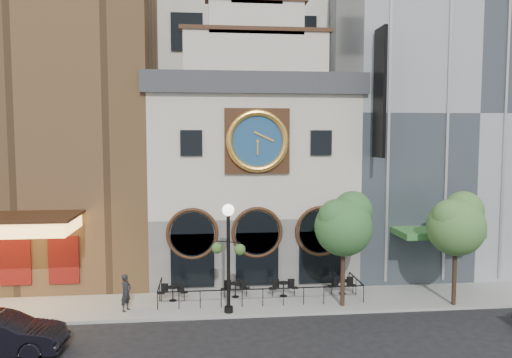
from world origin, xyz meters
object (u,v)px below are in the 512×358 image
object	(u,v)px
bistro_0	(173,292)
bistro_3	(342,286)
tree_left	(344,222)
bistro_2	(283,288)
bistro_1	(235,289)
pedestrian	(126,292)
tree_right	(457,222)
lamppost	(228,246)

from	to	relation	value
bistro_0	bistro_3	xyz separation A→B (m)	(9.23, 0.21, 0.00)
bistro_3	tree_left	world-z (taller)	tree_left
bistro_0	bistro_2	bearing A→B (deg)	1.30
bistro_1	pedestrian	distance (m)	5.77
bistro_1	bistro_3	size ratio (longest dim) A/B	1.00
bistro_3	tree_right	size ratio (longest dim) A/B	0.27
tree_right	bistro_0	bearing A→B (deg)	171.78
bistro_0	tree_right	bearing A→B (deg)	-8.22
bistro_1	pedestrian	world-z (taller)	pedestrian
bistro_3	bistro_2	bearing A→B (deg)	-178.69
tree_right	pedestrian	bearing A→B (deg)	177.18
pedestrian	bistro_3	bearing A→B (deg)	-55.86
bistro_2	pedestrian	distance (m)	8.28
bistro_1	tree_left	size ratio (longest dim) A/B	0.27
bistro_1	pedestrian	size ratio (longest dim) A/B	0.85
bistro_0	tree_left	size ratio (longest dim) A/B	0.27
bistro_2	bistro_3	world-z (taller)	same
bistro_2	tree_left	distance (m)	5.08
tree_right	tree_left	bearing A→B (deg)	175.33
tree_left	pedestrian	bearing A→B (deg)	178.15
pedestrian	tree_left	bearing A→B (deg)	-65.08
lamppost	tree_right	bearing A→B (deg)	21.69
bistro_1	bistro_2	xyz separation A→B (m)	(2.60, -0.13, 0.00)
pedestrian	lamppost	distance (m)	5.65
bistro_1	tree_left	bearing A→B (deg)	-19.23
bistro_2	tree_right	xyz separation A→B (m)	(8.56, -2.23, 3.82)
bistro_3	lamppost	world-z (taller)	lamppost
bistro_0	bistro_2	xyz separation A→B (m)	(5.93, 0.13, 0.00)
bistro_1	pedestrian	xyz separation A→B (m)	(-5.54, -1.54, 0.46)
lamppost	tree_right	distance (m)	11.69
pedestrian	lamppost	xyz separation A→B (m)	(5.06, -0.78, 2.41)
bistro_2	lamppost	xyz separation A→B (m)	(-3.09, -2.18, 2.87)
bistro_3	lamppost	bearing A→B (deg)	-160.55
bistro_3	pedestrian	xyz separation A→B (m)	(-11.44, -1.48, 0.46)
pedestrian	tree_right	distance (m)	17.06
bistro_3	tree_left	distance (m)	4.28
bistro_3	tree_right	world-z (taller)	tree_right
lamppost	tree_left	size ratio (longest dim) A/B	0.92
bistro_3	lamppost	distance (m)	7.36
bistro_0	bistro_1	distance (m)	3.33
tree_left	tree_right	size ratio (longest dim) A/B	1.00
lamppost	tree_left	distance (m)	6.00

